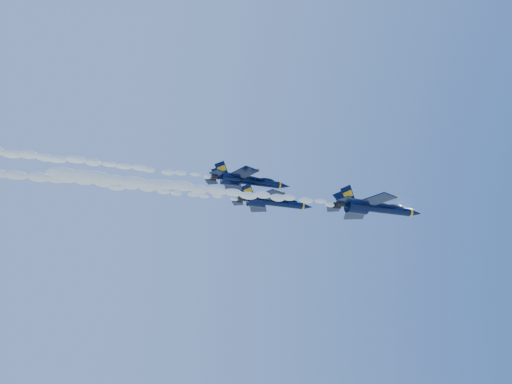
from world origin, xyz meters
name	(u,v)px	position (x,y,z in m)	size (l,w,h in m)	color
jet_lead	(374,208)	(21.44, -10.10, 148.70)	(17.46, 14.32, 6.49)	black
smoke_trail_jet_lead	(205,190)	(-9.25, -10.10, 148.26)	(46.47, 2.08, 1.88)	white
jet_second	(271,202)	(5.34, -0.89, 151.18)	(14.94, 12.25, 5.55)	black
smoke_trail_jet_second	(106,185)	(-24.28, -0.89, 150.76)	(46.47, 1.78, 1.61)	white
jet_third	(246,181)	(1.04, 1.08, 155.75)	(15.90, 13.04, 5.91)	black
smoke_trail_jet_third	(81,161)	(-28.99, 1.08, 155.33)	(46.47, 1.90, 1.71)	white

